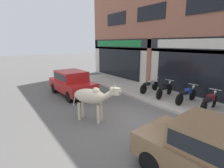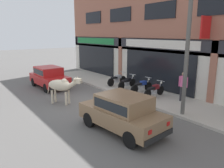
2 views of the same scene
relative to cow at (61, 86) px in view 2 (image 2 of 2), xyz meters
The scene contains 12 objects.
ground_plane 1.82m from the cow, 49.70° to the left, with size 90.00×90.00×0.00m, color #605E5B.
sidewalk 5.00m from the cow, 78.46° to the left, with size 19.00×2.91×0.12m, color #B7AFA3.
shop_building 7.25m from the cow, 81.42° to the left, with size 23.00×1.40×8.48m.
cow is the anchor object (origin of this frame).
car_0 4.01m from the cow, 168.73° to the left, with size 3.66×1.72×1.46m.
car_1 4.58m from the cow, ahead, with size 3.73×1.94×1.46m.
motorcycle_0 4.98m from the cow, 105.76° to the left, with size 0.54×1.80×0.88m.
motorcycle_1 4.73m from the cow, 91.90° to the left, with size 0.65×1.79×0.88m.
motorcycle_2 4.95m from the cow, 76.82° to the left, with size 0.52×1.81×0.88m.
motorcycle_3 5.22m from the cow, 63.37° to the left, with size 0.52×1.81×0.88m.
pedestrian 6.48m from the cow, 54.30° to the left, with size 0.49×0.32×1.60m.
utility_pole 6.44m from the cow, 36.25° to the left, with size 0.18×0.18×5.30m, color #595651.
Camera 2 is at (9.68, -5.67, 3.71)m, focal length 35.00 mm.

